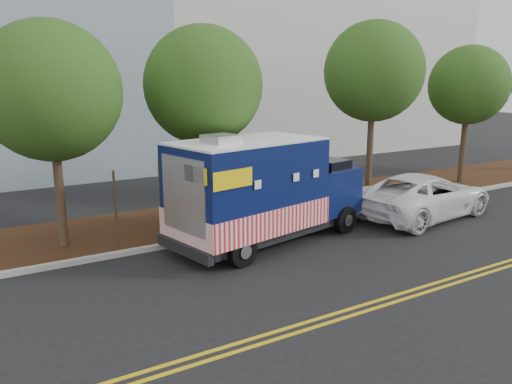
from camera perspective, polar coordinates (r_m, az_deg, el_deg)
ground at (r=15.06m, az=1.66°, el=-6.13°), size 120.00×120.00×0.00m
curb at (r=16.17m, az=-1.00°, el=-4.49°), size 120.00×0.18×0.15m
mulch_strip at (r=17.95m, az=-4.34°, el=-2.74°), size 120.00×4.00×0.15m
centerline_near at (r=11.82m, az=13.57°, el=-12.03°), size 120.00×0.10×0.01m
centerline_far at (r=11.66m, az=14.44°, el=-12.43°), size 120.00×0.10×0.01m
tree_a at (r=14.89m, az=-22.42°, el=10.56°), size 3.83×3.83×6.48m
tree_b at (r=16.74m, az=-6.03°, el=11.98°), size 3.89×3.89×6.61m
tree_c at (r=21.21m, az=13.30°, el=13.23°), size 4.03×4.03×7.17m
tree_d at (r=24.84m, az=23.13°, el=11.14°), size 3.53×3.53×6.34m
sign_post at (r=14.69m, az=-15.72°, el=-2.23°), size 0.06×0.06×2.40m
food_truck at (r=14.89m, az=0.63°, el=-0.15°), size 6.81×3.62×3.42m
white_car at (r=18.87m, az=18.61°, el=-0.39°), size 5.94×3.27×1.58m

